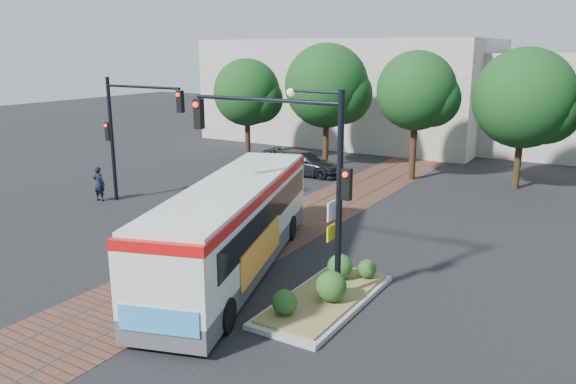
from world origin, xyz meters
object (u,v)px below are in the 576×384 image
signal_pole_left (127,124)px  parked_car (304,163)px  city_bus (234,222)px  officer (99,184)px  traffic_island (327,291)px  signal_pole_main (301,160)px

signal_pole_left → parked_car: signal_pole_left is taller
city_bus → officer: 11.76m
signal_pole_left → city_bus: bearing=-24.8°
city_bus → traffic_island: (3.77, -0.55, -1.37)m
traffic_island → signal_pole_left: 14.50m
signal_pole_left → parked_car: (3.96, 9.90, -3.16)m
signal_pole_main → traffic_island: bearing=-5.4°
parked_car → city_bus: bearing=-161.0°
traffic_island → city_bus: bearing=171.7°
signal_pole_main → officer: size_ratio=3.50×
signal_pole_left → officer: bearing=-162.2°
officer → parked_car: 11.86m
parked_car → signal_pole_main: bearing=-152.6°
signal_pole_left → parked_car: 11.12m
signal_pole_main → signal_pole_left: size_ratio=1.00×
officer → parked_car: size_ratio=0.35×
city_bus → signal_pole_main: 3.77m
city_bus → parked_car: city_bus is taller
signal_pole_left → officer: 3.48m
signal_pole_main → signal_pole_left: 13.14m
signal_pole_main → signal_pole_left: bearing=158.6°
city_bus → signal_pole_left: 10.59m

